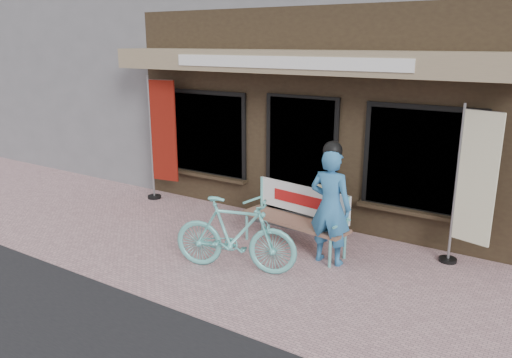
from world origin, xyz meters
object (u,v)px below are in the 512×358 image
Objects in this scene: nobori_red at (162,138)px; menu_stand at (327,208)px; bench at (298,212)px; nobori_cream at (473,187)px; person at (330,204)px; bicycle at (235,235)px.

nobori_red reaches higher than menu_stand.
menu_stand is (0.20, 0.61, -0.07)m from bench.
nobori_red is 5.65m from nobori_cream.
bench is at bearing -149.31° from nobori_cream.
bench is 3.48m from nobori_red.
nobori_cream is (5.65, -0.02, -0.09)m from nobori_red.
nobori_cream is at bearing 14.10° from menu_stand.
nobori_red is at bearing 177.07° from bench.
nobori_red is at bearing 167.40° from person.
person is (0.64, -0.24, 0.31)m from bench.
person is 0.72× the size of nobori_red.
bicycle is at bearing -130.34° from nobori_cream.
nobori_cream is (2.64, 1.81, 0.65)m from bicycle.
menu_stand is at bearing -164.02° from nobori_cream.
bench is 2.47m from nobori_cream.
bicycle reaches higher than menu_stand.
bicycle is 0.76× the size of nobori_cream.
nobori_red is at bearing -167.49° from menu_stand.
bicycle is at bearing -97.69° from bench.
person is 1.91m from nobori_cream.
nobori_red reaches higher than person.
bench is 0.74× the size of nobori_red.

